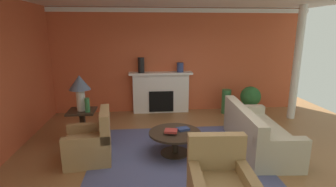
% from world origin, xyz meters
% --- Properties ---
extents(ground_plane, '(9.13, 9.13, 0.00)m').
position_xyz_m(ground_plane, '(0.00, 0.00, 0.00)').
color(ground_plane, olive).
extents(wall_fireplace, '(7.62, 0.12, 2.96)m').
position_xyz_m(wall_fireplace, '(0.00, 3.11, 1.48)').
color(wall_fireplace, '#C65633').
rests_on(wall_fireplace, ground_plane).
extents(crown_moulding, '(7.62, 0.08, 0.12)m').
position_xyz_m(crown_moulding, '(0.00, 3.03, 2.88)').
color(crown_moulding, white).
extents(area_rug, '(3.15, 2.71, 0.01)m').
position_xyz_m(area_rug, '(-0.38, 0.21, 0.01)').
color(area_rug, '#4C517A').
rests_on(area_rug, ground_plane).
extents(fireplace, '(1.80, 0.35, 1.18)m').
position_xyz_m(fireplace, '(-0.47, 2.90, 0.56)').
color(fireplace, white).
rests_on(fireplace, ground_plane).
extents(sofa, '(1.02, 2.15, 0.85)m').
position_xyz_m(sofa, '(1.29, 0.30, 0.30)').
color(sofa, '#BCB299').
rests_on(sofa, ground_plane).
extents(armchair_near_window, '(0.89, 0.89, 0.95)m').
position_xyz_m(armchair_near_window, '(-1.95, 0.10, 0.31)').
color(armchair_near_window, '#9E7A4C').
rests_on(armchair_near_window, ground_plane).
extents(armchair_facing_fireplace, '(0.85, 0.85, 0.95)m').
position_xyz_m(armchair_facing_fireplace, '(0.02, -1.42, 0.31)').
color(armchair_facing_fireplace, '#9E7A4C').
rests_on(armchair_facing_fireplace, ground_plane).
extents(coffee_table, '(1.00, 1.00, 0.45)m').
position_xyz_m(coffee_table, '(-0.38, 0.21, 0.34)').
color(coffee_table, '#2D2319').
rests_on(coffee_table, ground_plane).
extents(side_table, '(0.56, 0.56, 0.70)m').
position_xyz_m(side_table, '(-2.27, 0.97, 0.40)').
color(side_table, '#2D2319').
rests_on(side_table, ground_plane).
extents(table_lamp, '(0.44, 0.44, 0.75)m').
position_xyz_m(table_lamp, '(-2.27, 0.97, 1.22)').
color(table_lamp, beige).
rests_on(table_lamp, side_table).
extents(vase_mantel_right, '(0.19, 0.19, 0.27)m').
position_xyz_m(vase_mantel_right, '(0.08, 2.85, 1.32)').
color(vase_mantel_right, navy).
rests_on(vase_mantel_right, fireplace).
extents(vase_mantel_left, '(0.18, 0.18, 0.43)m').
position_xyz_m(vase_mantel_left, '(-1.02, 2.85, 1.40)').
color(vase_mantel_left, black).
rests_on(vase_mantel_left, fireplace).
extents(vase_tall_corner, '(0.26, 0.26, 0.70)m').
position_xyz_m(vase_tall_corner, '(1.39, 2.60, 0.35)').
color(vase_tall_corner, '#33703D').
rests_on(vase_tall_corner, ground_plane).
extents(vase_on_side_table, '(0.10, 0.10, 0.30)m').
position_xyz_m(vase_on_side_table, '(-2.12, 0.85, 0.85)').
color(vase_on_side_table, '#33703D').
rests_on(vase_on_side_table, side_table).
extents(book_red_cover, '(0.27, 0.23, 0.04)m').
position_xyz_m(book_red_cover, '(-0.22, 0.29, 0.47)').
color(book_red_cover, navy).
rests_on(book_red_cover, coffee_table).
extents(book_art_folio, '(0.27, 0.24, 0.04)m').
position_xyz_m(book_art_folio, '(-0.47, 0.10, 0.52)').
color(book_art_folio, maroon).
rests_on(book_art_folio, coffee_table).
extents(potted_plant, '(0.56, 0.56, 0.83)m').
position_xyz_m(potted_plant, '(1.99, 2.34, 0.49)').
color(potted_plant, '#333333').
rests_on(potted_plant, ground_plane).
extents(column_white, '(0.20, 0.20, 2.96)m').
position_xyz_m(column_white, '(3.04, 2.03, 1.48)').
color(column_white, white).
rests_on(column_white, ground_plane).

